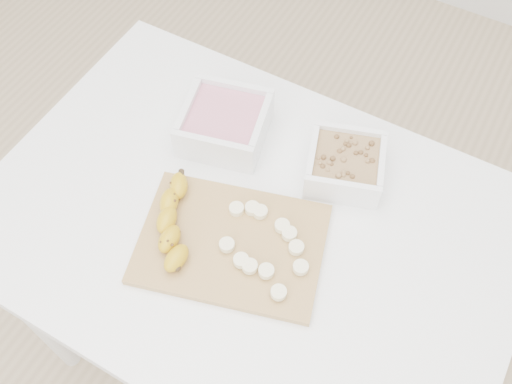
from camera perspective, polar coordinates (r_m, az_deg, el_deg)
The scene contains 7 objects.
ground at distance 1.76m, azimuth -0.50°, elevation -15.04°, with size 3.50×3.50×0.00m, color #C6AD89.
table at distance 1.15m, azimuth -0.74°, elevation -5.27°, with size 1.00×0.70×0.75m.
bowl_yogurt at distance 1.15m, azimuth -3.14°, elevation 6.92°, with size 0.20×0.20×0.08m.
bowl_granola at distance 1.11m, azimuth 8.90°, elevation 2.74°, with size 0.18×0.18×0.07m.
cutting_board at distance 1.03m, azimuth -2.48°, elevation -5.18°, with size 0.33×0.24×0.01m, color #B38A4C.
banana at distance 1.04m, azimuth -8.23°, elevation -3.07°, with size 0.05×0.20×0.03m, color #BF9311, non-canonical shape.
banana_slices at distance 1.02m, azimuth 0.89°, elevation -5.24°, with size 0.18×0.15×0.02m.
Camera 1 is at (0.27, -0.45, 1.68)m, focal length 40.00 mm.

